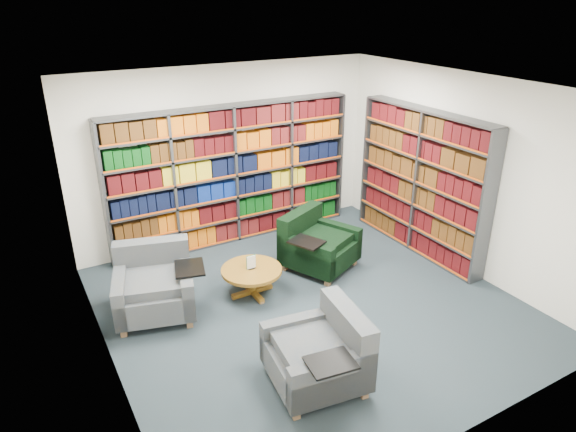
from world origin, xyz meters
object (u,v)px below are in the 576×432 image
chair_teal_front (324,355)px  coffee_table (252,274)px  chair_teal_left (155,286)px  chair_green_right (315,245)px

chair_teal_front → coffee_table: chair_teal_front is taller
chair_teal_front → coffee_table: size_ratio=1.39×
chair_teal_left → chair_green_right: chair_teal_left is taller
chair_teal_left → coffee_table: 1.26m
chair_teal_left → coffee_table: bearing=-12.5°
chair_teal_left → chair_green_right: size_ratio=1.01×
chair_green_right → coffee_table: chair_green_right is taller
chair_green_right → chair_teal_left: bearing=179.3°
chair_green_right → chair_teal_front: size_ratio=1.08×
chair_green_right → chair_teal_front: bearing=-120.4°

